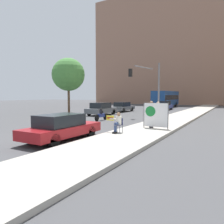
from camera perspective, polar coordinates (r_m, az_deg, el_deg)
ground_plane at (r=12.95m, az=-14.22°, el=-6.30°), size 160.00×160.00×0.00m
sidewalk_curb at (r=24.77m, az=17.85°, el=-1.10°), size 3.33×90.00×0.18m
building_backdrop_far at (r=62.92m, az=19.97°, el=15.39°), size 52.00×12.00×29.26m
seated_protester at (r=12.87m, az=1.46°, el=-2.57°), size 0.99×0.77×1.19m
jogger_on_sidewalk at (r=15.01m, az=10.22°, el=-0.51°), size 0.34×0.34×1.81m
pedestrian_behind at (r=16.27m, az=11.89°, el=-0.32°), size 0.34×0.34×1.74m
protest_banner at (r=14.75m, az=11.28°, el=-0.77°), size 1.71×0.06×1.68m
traffic_light_pole at (r=22.21m, az=9.11°, el=8.01°), size 3.53×3.30×5.27m
parked_car_curbside at (r=11.83m, az=-13.00°, el=-3.87°), size 1.81×4.65×1.38m
car_on_road_nearest at (r=26.18m, az=-2.83°, el=0.83°), size 1.88×4.47×1.49m
car_on_road_midblock at (r=31.54m, az=2.77°, el=1.37°), size 1.80×4.57×1.39m
car_on_road_distant at (r=35.94m, az=13.46°, el=1.67°), size 1.80×4.32×1.46m
city_bus_on_road at (r=43.62m, az=13.89°, el=3.55°), size 2.57×10.25×3.14m
motorcycle_on_road at (r=20.57m, az=-2.87°, el=-0.78°), size 0.28×2.07×1.17m
street_tree_near_curb at (r=27.20m, az=-11.32°, el=9.55°), size 3.95×3.95×6.83m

